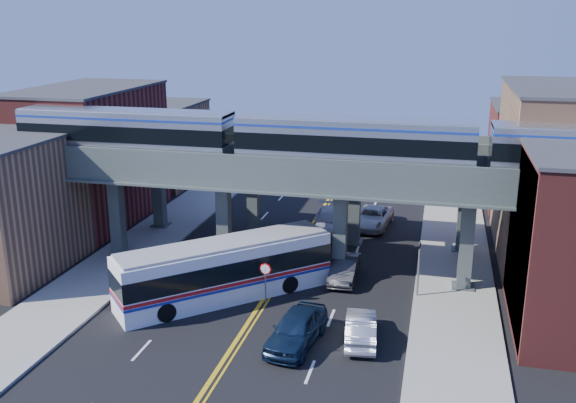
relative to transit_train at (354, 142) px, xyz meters
name	(u,v)px	position (x,y,z in m)	size (l,w,h in m)	color
ground	(246,325)	(-4.73, -8.00, -9.22)	(120.00, 120.00, 0.00)	black
sidewalk_west	(139,247)	(-16.23, 2.00, -9.14)	(5.00, 70.00, 0.16)	gray
sidewalk_east	(454,275)	(6.77, 2.00, -9.14)	(5.00, 70.00, 0.16)	gray
building_west_b	(91,156)	(-23.23, 8.00, -3.72)	(8.00, 14.00, 11.00)	maroon
building_west_c	(157,144)	(-23.23, 21.00, -5.22)	(8.00, 10.00, 8.00)	#9A6F50
building_east_b	(562,175)	(13.77, 8.00, -3.22)	(8.00, 14.00, 12.00)	#9A6F50
building_east_c	(536,157)	(13.77, 21.00, -4.72)	(8.00, 10.00, 9.00)	maroon
mural_panel	(518,243)	(9.82, -4.00, -4.47)	(0.10, 9.50, 9.50)	#2AB0B9
elevated_viaduct_near	(281,180)	(-4.73, 0.00, -2.75)	(52.00, 3.60, 7.40)	#444F4E
elevated_viaduct_far	(303,158)	(-4.73, 7.00, -2.75)	(52.00, 3.60, 7.40)	#444F4E
transit_train	(354,142)	(0.00, 0.00, 0.00)	(45.97, 2.88, 3.36)	black
stop_sign	(265,277)	(-4.43, -5.00, -7.46)	(0.76, 0.09, 2.63)	slate
traffic_signal	(419,263)	(4.47, -2.00, -6.92)	(0.15, 0.18, 4.10)	slate
transit_bus	(225,270)	(-7.08, -4.69, -7.43)	(11.91, 11.39, 3.48)	white
car_lane_a	(296,329)	(-1.49, -9.48, -8.30)	(2.16, 5.38, 1.83)	#0E1C34
car_lane_b	(345,269)	(-0.33, -0.26, -8.44)	(1.64, 4.70, 1.55)	#29282A
car_lane_c	(373,217)	(0.25, 11.24, -8.43)	(2.62, 5.69, 1.58)	#B8B8BA
car_lane_d	(330,222)	(-2.93, 9.03, -8.32)	(2.52, 6.20, 1.80)	#A5A5AA
car_parked_curb	(361,328)	(1.77, -8.26, -8.46)	(1.61, 4.62, 1.52)	#A0A0A5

